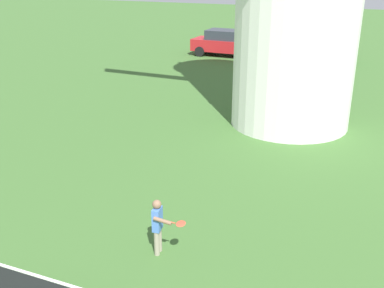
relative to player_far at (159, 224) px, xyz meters
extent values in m
cylinder|color=#9E937F|center=(-0.03, 0.07, -0.40)|extent=(0.11, 0.11, 0.53)
cylinder|color=#9E937F|center=(-0.02, -0.07, -0.40)|extent=(0.11, 0.11, 0.53)
cube|color=#4C7AD1|center=(-0.03, 0.00, 0.10)|extent=(0.17, 0.28, 0.47)
sphere|color=#89664C|center=(-0.03, 0.00, 0.42)|extent=(0.18, 0.18, 0.18)
cylinder|color=#89664C|center=(-0.05, 0.17, 0.08)|extent=(0.08, 0.08, 0.35)
cylinder|color=#89664C|center=(0.15, -0.13, 0.17)|extent=(0.37, 0.12, 0.14)
cylinder|color=#D84C33|center=(0.29, -0.11, 0.17)|extent=(0.22, 0.05, 0.04)
ellipsoid|color=#D84C33|center=(0.51, -0.08, 0.17)|extent=(0.21, 0.26, 0.03)
cube|color=red|center=(-5.40, 20.09, -0.02)|extent=(4.04, 1.80, 0.70)
cube|color=#2D333D|center=(-5.40, 20.09, 0.61)|extent=(2.28, 1.55, 0.56)
cylinder|color=black|center=(-4.02, 20.91, -0.37)|extent=(0.60, 0.19, 0.60)
cylinder|color=black|center=(-4.06, 19.21, -0.37)|extent=(0.60, 0.19, 0.60)
cylinder|color=black|center=(-6.74, 20.97, -0.37)|extent=(0.60, 0.19, 0.60)
cylinder|color=black|center=(-6.78, 19.27, -0.37)|extent=(0.60, 0.19, 0.60)
cube|color=#1E6638|center=(-0.28, 20.81, -0.02)|extent=(3.94, 1.83, 0.70)
cube|color=#2D333D|center=(-0.28, 20.81, 0.61)|extent=(2.22, 1.57, 0.56)
cylinder|color=black|center=(1.07, 21.62, -0.37)|extent=(0.61, 0.20, 0.60)
cylinder|color=black|center=(1.01, 19.92, -0.37)|extent=(0.61, 0.20, 0.60)
cylinder|color=black|center=(-1.57, 21.71, -0.37)|extent=(0.61, 0.20, 0.60)
cylinder|color=black|center=(-1.63, 20.01, -0.37)|extent=(0.61, 0.20, 0.60)
camera|label=1|loc=(3.54, -6.84, 4.71)|focal=42.93mm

